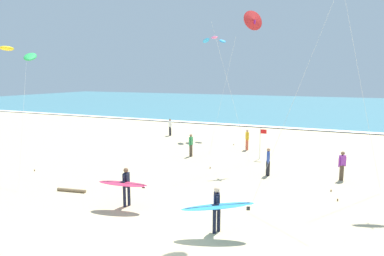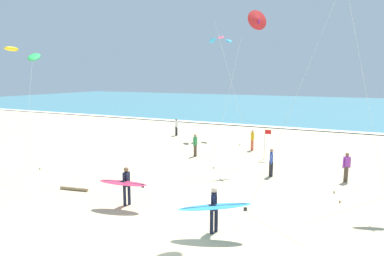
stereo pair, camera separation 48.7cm
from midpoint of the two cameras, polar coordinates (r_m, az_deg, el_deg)
The scene contains 15 objects.
ground_plane at distance 11.32m, azimuth -8.44°, elevation -20.72°, with size 160.00×160.00×0.00m, color #D1BA8E.
ocean_water at distance 66.61m, azimuth 20.98°, elevation 3.50°, with size 160.00×60.00×0.08m, color teal.
shoreline_foam at distance 37.28m, azimuth 16.90°, elevation 0.00°, with size 160.00×1.23×0.01m, color white.
surfer_lead at distance 14.66m, azimuth -10.47°, elevation -9.26°, with size 2.21×1.15×1.71m.
surfer_trailing at distance 12.03m, azimuth 4.99°, elevation -13.24°, with size 2.53×1.48×1.71m.
kite_delta_scarlet_far at distance 21.30m, azimuth 11.78°, elevation 17.57°, with size 2.58×2.67×9.53m.
kite_arc_golden_low at distance 17.87m, azimuth -27.69°, elevation 11.06°, with size 3.62×4.15×6.92m.
kite_arc_rose_close at distance 30.98m, azimuth 5.41°, elevation 14.76°, with size 4.09×4.31×9.10m.
bystander_yellow_top at distance 25.61m, azimuth 10.79°, elevation -2.01°, with size 0.32×0.44×1.59m.
bystander_purple_top at distance 19.67m, azimuth 25.51°, elevation -6.03°, with size 0.39×0.36×1.59m.
bystander_white_top at distance 31.54m, azimuth -2.25°, elevation 0.17°, with size 0.41×0.35×1.59m.
bystander_green_top at distance 23.33m, azimuth 1.15°, elevation -2.92°, with size 0.22×0.50×1.59m.
bystander_blue_top at distance 19.29m, azimuth 14.08°, elevation -5.70°, with size 0.24×0.49×1.59m.
lifeguard_flag at distance 22.93m, azimuth 13.02°, elevation -2.19°, with size 0.44×0.05×2.10m.
driftwood_log at distance 17.61m, azimuth -18.73°, elevation -9.81°, with size 0.15×0.15×1.50m, color #846B4C.
Camera 2 is at (5.87, -7.97, 5.57)m, focal length 31.24 mm.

